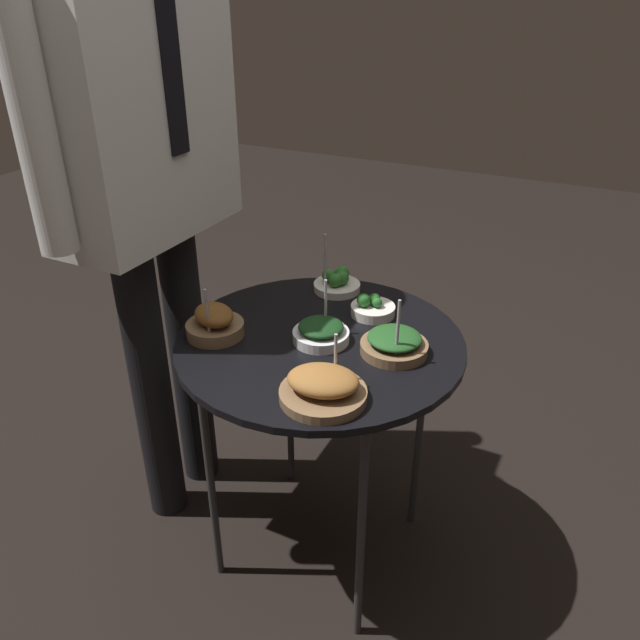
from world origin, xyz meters
name	(u,v)px	position (x,y,z in m)	size (l,w,h in m)	color
ground_plane	(320,544)	(0.00, 0.00, 0.00)	(8.00, 8.00, 0.00)	black
serving_cart	(320,356)	(0.00, 0.00, 0.63)	(0.67, 0.67, 0.68)	black
bowl_broccoli_back_left	(337,283)	(0.25, 0.07, 0.70)	(0.12, 0.12, 0.16)	silver
bowl_roast_mid_left	(323,387)	(-0.21, -0.11, 0.71)	(0.18, 0.18, 0.12)	brown
bowl_spinach_front_right	(321,332)	(-0.01, -0.01, 0.70)	(0.13, 0.13, 0.14)	silver
bowl_spinach_front_left	(394,343)	(0.02, -0.17, 0.70)	(0.15, 0.15, 0.15)	brown
bowl_broccoli_far_rim	(372,308)	(0.16, -0.06, 0.70)	(0.11, 0.11, 0.06)	silver
bowl_roast_back_right	(215,323)	(-0.09, 0.23, 0.71)	(0.14, 0.14, 0.14)	brown
waiter_figure	(138,133)	(0.02, 0.48, 1.10)	(0.64, 0.24, 1.73)	black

